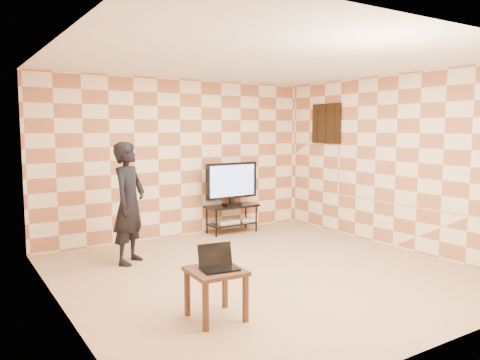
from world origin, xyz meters
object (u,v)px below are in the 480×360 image
at_px(tv_stand, 232,212).
at_px(person, 129,203).
at_px(tv, 232,182).
at_px(side_table, 216,278).

relative_size(tv_stand, person, 0.56).
height_order(tv, side_table, tv).
xyz_separation_m(side_table, person, (-0.05, 2.32, 0.43)).
bearing_deg(person, tv_stand, -21.40).
distance_m(tv, person, 2.36).
bearing_deg(side_table, person, 91.26).
xyz_separation_m(tv_stand, tv, (-0.00, -0.00, 0.56)).
distance_m(tv, side_table, 3.87).
height_order(tv_stand, side_table, same).
bearing_deg(side_table, tv, 56.14).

